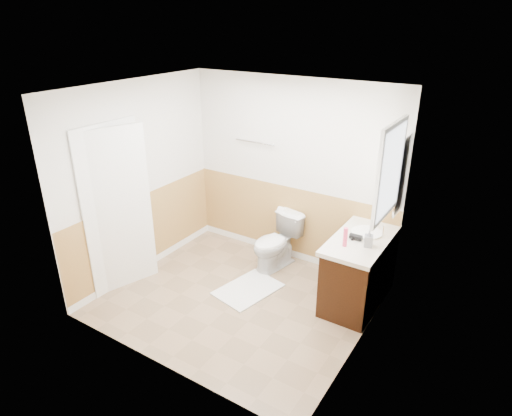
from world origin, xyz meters
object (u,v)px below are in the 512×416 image
Objects in this scene: soap_dispenser at (369,238)px; lotion_bottle at (345,237)px; vanity_cabinet at (358,272)px; toilet at (276,243)px; bath_mat at (248,289)px.

lotion_bottle is at bearing -149.31° from soap_dispenser.
soap_dispenser reaches higher than vanity_cabinet.
bath_mat is at bearing -77.81° from toilet.
soap_dispenser is (1.34, -0.31, 0.58)m from toilet.
toilet is 3.76× the size of soap_dispenser.
vanity_cabinet is 0.63m from lotion_bottle.
soap_dispenser is (0.12, -0.15, 0.55)m from vanity_cabinet.
bath_mat is 0.73× the size of vanity_cabinet.
toilet is at bearing 172.38° from vanity_cabinet.
vanity_cabinet is (1.22, -0.16, 0.03)m from toilet.
bath_mat is 1.38m from vanity_cabinet.
bath_mat is at bearing -157.02° from vanity_cabinet.
toilet is at bearing 90.00° from bath_mat.
vanity_cabinet is at bearing 22.98° from bath_mat.
lotion_bottle is 0.26m from soap_dispenser.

